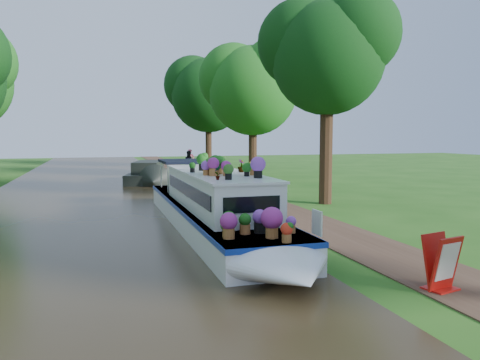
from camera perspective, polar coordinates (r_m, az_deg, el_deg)
name	(u,v)px	position (r m, az deg, el deg)	size (l,w,h in m)	color
ground	(268,220)	(16.55, 3.38, -4.91)	(100.00, 100.00, 0.00)	#215114
canal_water	(89,230)	(15.54, -17.95, -5.82)	(10.00, 100.00, 0.02)	black
towpath	(299,218)	(17.00, 7.18, -4.62)	(2.20, 100.00, 0.03)	#422C1F
plant_boat	(216,205)	(14.33, -2.95, -3.09)	(2.29, 13.52, 2.24)	white
tree_near_overhang	(327,50)	(20.94, 10.54, 15.35)	(5.52, 5.28, 8.99)	black
tree_near_mid	(252,84)	(32.18, 1.51, 11.66)	(6.90, 6.60, 9.40)	black
tree_near_far	(208,89)	(42.65, -3.94, 10.96)	(7.59, 7.26, 10.30)	black
second_boat	(148,174)	(30.15, -11.11, 0.74)	(3.42, 7.21, 1.33)	black
sandwich_board	(442,265)	(9.89, 23.39, -9.50)	(0.70, 0.66, 1.06)	red
pedestrian_pink	(190,161)	(36.53, -6.08, 2.30)	(0.68, 0.45, 1.86)	pink
pedestrian_dark	(189,162)	(35.60, -6.18, 2.14)	(0.86, 0.67, 1.78)	black
verge_plant	(260,210)	(17.35, 2.51, -3.64)	(0.42, 0.37, 0.47)	#33621D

